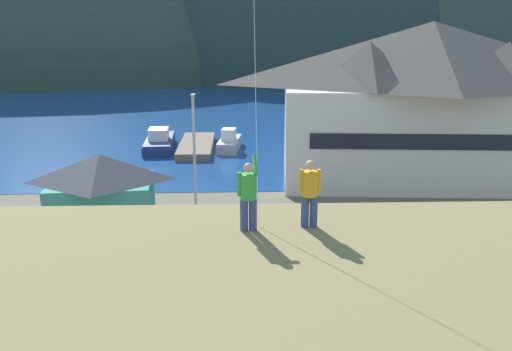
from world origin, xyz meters
The scene contains 19 objects.
ground_plane centered at (0.00, 0.00, 0.00)m, with size 600.00×600.00×0.00m, color #66604C.
parking_lot_pad centered at (0.00, 5.00, 0.05)m, with size 40.00×20.00×0.10m, color slate.
bay_water centered at (0.00, 60.00, 0.01)m, with size 360.00×84.00×0.03m, color navy.
far_hill_west_ridge centered at (-56.19, 116.14, 0.00)m, with size 133.24×57.10×82.68m, color #334733.
far_hill_east_peak centered at (-52.50, 112.77, 0.00)m, with size 125.52×56.53×61.29m, color #334733.
far_hill_center_saddle centered at (28.23, 108.86, 0.00)m, with size 106.88×44.96×77.79m, color #2D3D33.
harbor_lodge centered at (13.25, 21.18, 6.46)m, with size 24.02×13.41×12.09m.
storage_shed_near_lot centered at (-8.63, 7.61, 2.70)m, with size 5.94×4.91×5.22m.
wharf_dock centered at (-5.47, 33.06, 0.35)m, with size 3.20×10.91×0.70m.
moored_boat_wharfside centered at (-9.15, 33.32, 0.72)m, with size 3.11×8.39×2.16m.
moored_boat_outer_mooring centered at (-2.22, 32.75, 0.72)m, with size 2.49×6.03×2.16m.
parked_car_front_row_red centered at (-8.35, 0.10, 1.06)m, with size 4.25×2.15×1.82m.
parked_car_mid_row_far centered at (2.05, 6.46, 1.06)m, with size 4.28×2.21×1.82m.
parked_car_back_row_right centered at (6.85, 5.84, 1.06)m, with size 4.24×2.12×1.82m.
parked_car_front_row_end centered at (6.98, -0.07, 1.06)m, with size 4.24×2.14×1.82m.
parked_car_mid_row_near centered at (11.68, 5.77, 1.06)m, with size 4.32×2.29×1.82m.
parking_light_pole centered at (-3.92, 10.55, 4.58)m, with size 0.24×0.78×7.86m.
person_kite_flyer centered at (-1.20, -7.56, 7.57)m, with size 0.51×0.67×1.86m.
person_companion centered at (0.35, -7.35, 7.56)m, with size 0.55×0.40×1.74m.
Camera 1 is at (-1.47, -20.59, 11.51)m, focal length 38.69 mm.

